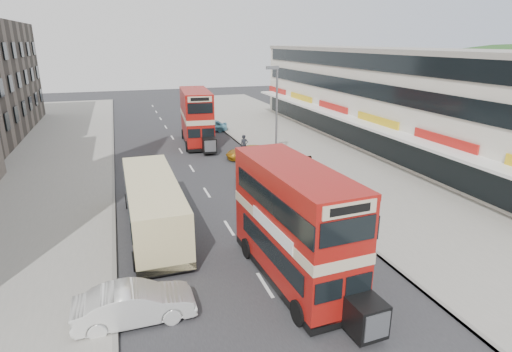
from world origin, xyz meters
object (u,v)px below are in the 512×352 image
object	(u,v)px
bus_second	(197,117)
car_right_a	(271,174)
pedestrian_near	(308,167)
coach	(153,204)
street_lamp	(276,110)
car_right_b	(249,152)
bus_main	(295,224)
car_right_c	(210,126)
cyclist	(244,151)
car_left_front	(135,304)

from	to	relation	value
bus_second	car_right_a	size ratio (longest dim) A/B	1.95
pedestrian_near	coach	bearing A→B (deg)	3.13
car_right_a	pedestrian_near	world-z (taller)	pedestrian_near
street_lamp	car_right_a	world-z (taller)	street_lamp
bus_second	car_right_a	world-z (taller)	bus_second
street_lamp	car_right_b	xyz separation A→B (m)	(-1.16, 3.38, -4.21)
pedestrian_near	car_right_b	bearing A→B (deg)	-93.27
coach	street_lamp	bearing A→B (deg)	40.37
pedestrian_near	bus_second	bearing A→B (deg)	-89.53
bus_main	coach	distance (m)	8.67
bus_second	car_right_c	size ratio (longest dim) A/B	2.47
bus_second	pedestrian_near	world-z (taller)	bus_second
bus_second	car_right_b	bearing A→B (deg)	120.03
bus_second	car_right_b	world-z (taller)	bus_second
street_lamp	bus_second	size ratio (longest dim) A/B	0.85
car_right_b	pedestrian_near	bearing A→B (deg)	14.67
coach	cyclist	world-z (taller)	coach
cyclist	bus_main	bearing A→B (deg)	-96.67
bus_second	car_right_a	xyz separation A→B (m)	(2.79, -13.84, -2.02)
car_right_b	cyclist	size ratio (longest dim) A/B	1.88
bus_second	car_right_a	distance (m)	14.26
car_right_a	cyclist	world-z (taller)	cyclist
street_lamp	car_right_a	size ratio (longest dim) A/B	1.66
car_right_a	car_right_b	size ratio (longest dim) A/B	1.19
coach	cyclist	size ratio (longest dim) A/B	4.69
cyclist	car_right_a	bearing A→B (deg)	-86.24
bus_second	cyclist	bearing A→B (deg)	116.22
coach	car_right_c	world-z (taller)	coach
car_right_a	cyclist	xyz separation A→B (m)	(0.00, 6.70, 0.07)
bus_main	car_right_a	bearing A→B (deg)	-109.25
car_left_front	car_right_c	bearing A→B (deg)	-17.49
car_right_c	car_right_a	bearing A→B (deg)	7.15
car_right_a	coach	bearing A→B (deg)	-49.66
bus_second	pedestrian_near	distance (m)	15.40
bus_main	pedestrian_near	world-z (taller)	bus_main
coach	pedestrian_near	size ratio (longest dim) A/B	5.67
pedestrian_near	cyclist	world-z (taller)	cyclist
bus_main	pedestrian_near	size ratio (longest dim) A/B	4.97
pedestrian_near	cyclist	bearing A→B (deg)	-89.41
coach	cyclist	distance (m)	15.18
coach	car_right_b	xyz separation A→B (m)	(9.31, 12.48, -1.03)
car_left_front	car_right_a	bearing A→B (deg)	-38.16
coach	cyclist	xyz separation A→B (m)	(8.82, 12.33, -0.82)
car_left_front	car_right_c	xyz separation A→B (m)	(9.89, 32.42, -0.06)
street_lamp	car_right_c	xyz separation A→B (m)	(-1.98, 15.69, -4.12)
car_right_b	cyclist	world-z (taller)	cyclist
coach	cyclist	bearing A→B (deg)	53.80
car_right_c	pedestrian_near	xyz separation A→B (m)	(3.15, -19.57, 0.40)
car_left_front	pedestrian_near	world-z (taller)	pedestrian_near
street_lamp	bus_second	distance (m)	11.47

